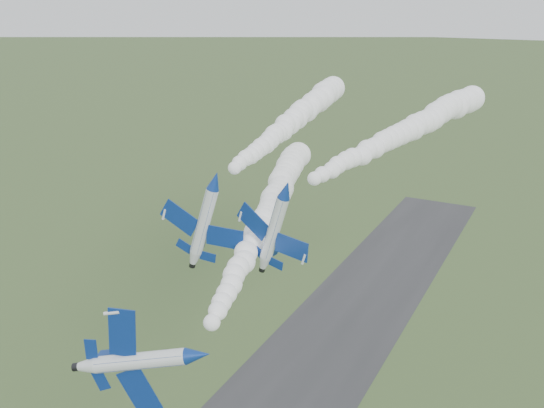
{
  "coord_description": "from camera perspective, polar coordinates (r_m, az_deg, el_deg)",
  "views": [
    {
      "loc": [
        38.93,
        -41.25,
        67.64
      ],
      "look_at": [
        6.99,
        20.51,
        43.45
      ],
      "focal_mm": 40.0,
      "sensor_mm": 36.0,
      "label": 1
    }
  ],
  "objects": [
    {
      "name": "jet_lead",
      "position": [
        59.03,
        -6.98,
        -13.99
      ],
      "size": [
        6.47,
        13.64,
        11.41
      ],
      "rotation": [
        0.0,
        1.38,
        0.35
      ],
      "color": "silver"
    },
    {
      "name": "smoke_trail_jet_pair_right",
      "position": [
        98.71,
        12.73,
        6.85
      ],
      "size": [
        15.49,
        57.94,
        4.84
      ],
      "primitive_type": null,
      "rotation": [
        0.0,
        0.0,
        -0.19
      ],
      "color": "white"
    },
    {
      "name": "jet_pair_right",
      "position": [
        71.88,
        1.27,
        1.34
      ],
      "size": [
        10.93,
        13.5,
        4.35
      ],
      "rotation": [
        0.0,
        0.31,
        -0.19
      ],
      "color": "silver"
    },
    {
      "name": "smoke_trail_jet_pair_left",
      "position": [
        106.87,
        2.21,
        8.04
      ],
      "size": [
        13.76,
        60.34,
        5.08
      ],
      "primitive_type": null,
      "rotation": [
        0.0,
        0.0,
        0.15
      ],
      "color": "white"
    },
    {
      "name": "smoke_trail_jet_lead",
      "position": [
        88.71,
        -0.48,
        -0.87
      ],
      "size": [
        25.95,
        59.97,
        4.89
      ],
      "primitive_type": null,
      "rotation": [
        0.0,
        0.0,
        0.35
      ],
      "color": "white"
    },
    {
      "name": "jet_pair_left",
      "position": [
        76.45,
        -5.42,
        2.19
      ],
      "size": [
        11.6,
        14.33,
        4.53
      ],
      "rotation": [
        0.0,
        0.3,
        0.15
      ],
      "color": "silver"
    }
  ]
}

